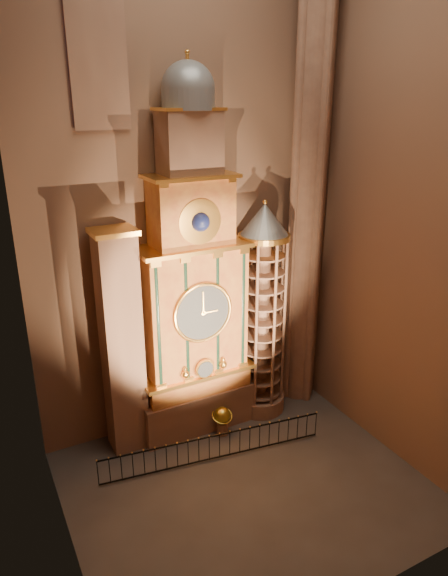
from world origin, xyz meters
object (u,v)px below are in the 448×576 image
astronomical_clock (193,297)px  stair_turret (262,314)px  portrait_tower (122,344)px  iron_railing (214,447)px  celestial_globe (222,418)px

astronomical_clock → stair_turret: 3.78m
portrait_tower → iron_railing: portrait_tower is taller
astronomical_clock → portrait_tower: 3.73m
stair_turret → portrait_tower: bearing=177.7°
celestial_globe → portrait_tower: bearing=161.6°
stair_turret → celestial_globe: 5.31m
portrait_tower → stair_turret: 6.91m
portrait_tower → iron_railing: 6.10m
stair_turret → iron_railing: 6.59m
iron_railing → astronomical_clock: bearing=81.5°
portrait_tower → celestial_globe: bearing=-18.4°
portrait_tower → celestial_globe: (4.15, -1.38, -4.29)m
astronomical_clock → iron_railing: 6.67m
portrait_tower → stair_turret: (6.90, -0.28, 0.12)m
stair_turret → iron_railing: stair_turret is taller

